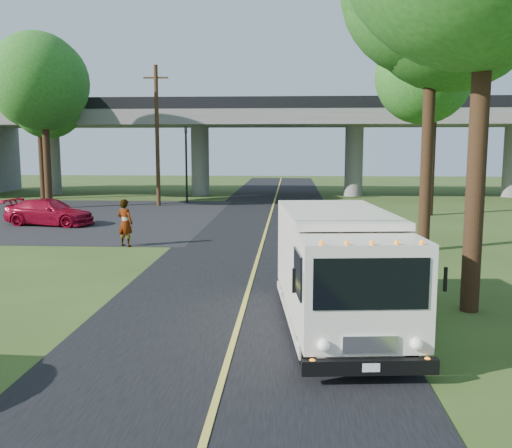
# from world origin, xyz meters

# --- Properties ---
(ground) EXTENTS (120.00, 120.00, 0.00)m
(ground) POSITION_xyz_m (0.00, 0.00, 0.00)
(ground) COLOR #334719
(ground) RESTS_ON ground
(road) EXTENTS (7.00, 90.00, 0.02)m
(road) POSITION_xyz_m (0.00, 10.00, 0.01)
(road) COLOR black
(road) RESTS_ON ground
(parking_lot) EXTENTS (16.00, 18.00, 0.01)m
(parking_lot) POSITION_xyz_m (-11.00, 18.00, 0.01)
(parking_lot) COLOR black
(parking_lot) RESTS_ON ground
(lane_line) EXTENTS (0.12, 90.00, 0.01)m
(lane_line) POSITION_xyz_m (0.00, 10.00, 0.03)
(lane_line) COLOR gold
(lane_line) RESTS_ON road
(overpass) EXTENTS (54.00, 10.00, 7.30)m
(overpass) POSITION_xyz_m (0.00, 32.00, 4.56)
(overpass) COLOR slate
(overpass) RESTS_ON ground
(traffic_signal) EXTENTS (0.18, 0.22, 5.20)m
(traffic_signal) POSITION_xyz_m (-6.00, 26.00, 3.20)
(traffic_signal) COLOR black
(traffic_signal) RESTS_ON ground
(utility_pole) EXTENTS (1.60, 0.26, 9.00)m
(utility_pole) POSITION_xyz_m (-7.50, 24.00, 4.59)
(utility_pole) COLOR #472D19
(utility_pole) RESTS_ON ground
(tree_right_far) EXTENTS (5.77, 5.67, 10.99)m
(tree_right_far) POSITION_xyz_m (9.21, 19.84, 8.30)
(tree_right_far) COLOR #382314
(tree_right_far) RESTS_ON ground
(tree_left_lot) EXTENTS (5.60, 5.50, 10.50)m
(tree_left_lot) POSITION_xyz_m (-13.79, 21.84, 7.90)
(tree_left_lot) COLOR #382314
(tree_left_lot) RESTS_ON ground
(tree_left_far) EXTENTS (5.26, 5.16, 9.89)m
(tree_left_far) POSITION_xyz_m (-16.79, 27.84, 7.45)
(tree_left_far) COLOR #382314
(tree_left_far) RESTS_ON ground
(step_van) EXTENTS (2.84, 6.31, 2.57)m
(step_van) POSITION_xyz_m (2.19, -0.62, 1.40)
(step_van) COLOR silver
(step_van) RESTS_ON ground
(red_sedan) EXTENTS (4.75, 2.55, 1.31)m
(red_sedan) POSITION_xyz_m (-10.85, 14.78, 0.65)
(red_sedan) COLOR maroon
(red_sedan) RESTS_ON ground
(pedestrian) EXTENTS (0.81, 0.69, 1.88)m
(pedestrian) POSITION_xyz_m (-5.35, 9.10, 0.94)
(pedestrian) COLOR gray
(pedestrian) RESTS_ON ground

